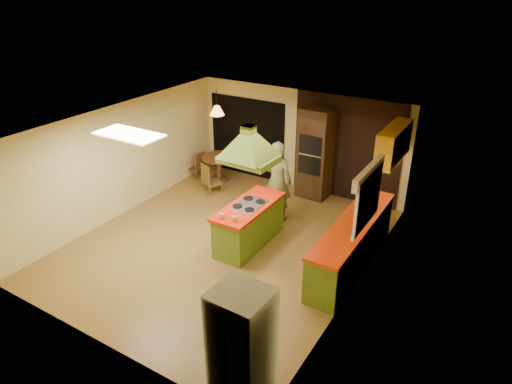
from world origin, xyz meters
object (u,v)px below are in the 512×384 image
Objects in this scene: dining_table at (219,164)px; canister_large at (367,200)px; wall_oven at (315,153)px; refrigerator at (242,346)px; man at (277,181)px; kitchen_island at (249,224)px.

canister_large is (4.31, -1.11, 0.55)m from dining_table.
refrigerator is at bearing -71.27° from wall_oven.
man is 1.10× the size of refrigerator.
man is 2.54m from dining_table.
kitchen_island is 2.79m from wall_oven.
wall_oven reaches higher than dining_table.
refrigerator reaches higher than kitchen_island.
canister_large reaches higher than kitchen_island.
wall_oven reaches higher than canister_large.
kitchen_island is at bearing 123.22° from refrigerator.
man is 4.81m from refrigerator.
dining_table is at bearing 165.58° from canister_large.
wall_oven is 2.39m from canister_large.
man is (-0.05, 1.23, 0.46)m from kitchen_island.
man reaches higher than dining_table.
man is at bearing 116.22° from refrigerator.
dining_table is (-2.29, 1.02, -0.44)m from man.
dining_table is 4.37× the size of canister_large.
wall_oven is 2.47× the size of dining_table.
kitchen_island is 8.62× the size of canister_large.
wall_oven is 2.62m from dining_table.
kitchen_island is 1.97× the size of dining_table.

